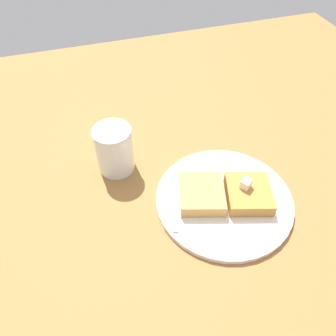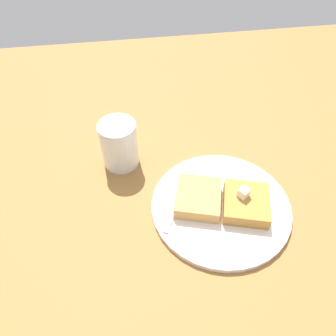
% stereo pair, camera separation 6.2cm
% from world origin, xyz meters
% --- Properties ---
extents(table_surface, '(1.23, 1.23, 0.03)m').
position_xyz_m(table_surface, '(0.00, 0.00, 0.01)').
color(table_surface, olive).
rests_on(table_surface, ground).
extents(plate, '(0.26, 0.26, 0.01)m').
position_xyz_m(plate, '(0.05, 0.08, 0.04)').
color(plate, silver).
rests_on(plate, table_surface).
extents(toast_slice_left, '(0.10, 0.11, 0.03)m').
position_xyz_m(toast_slice_left, '(0.01, 0.09, 0.05)').
color(toast_slice_left, '#B37F38').
rests_on(toast_slice_left, plate).
extents(toast_slice_middle, '(0.10, 0.11, 0.03)m').
position_xyz_m(toast_slice_middle, '(0.09, 0.06, 0.05)').
color(toast_slice_middle, tan).
rests_on(toast_slice_middle, plate).
extents(butter_pat_primary, '(0.02, 0.02, 0.02)m').
position_xyz_m(butter_pat_primary, '(0.02, 0.08, 0.08)').
color(butter_pat_primary, '#F5EDC4').
rests_on(butter_pat_primary, toast_slice_left).
extents(fork, '(0.09, 0.15, 0.00)m').
position_xyz_m(fork, '(0.12, 0.04, 0.04)').
color(fork, silver).
rests_on(fork, plate).
extents(syrup_jar, '(0.08, 0.08, 0.10)m').
position_xyz_m(syrup_jar, '(0.23, -0.07, 0.07)').
color(syrup_jar, '#5A2609').
rests_on(syrup_jar, table_surface).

